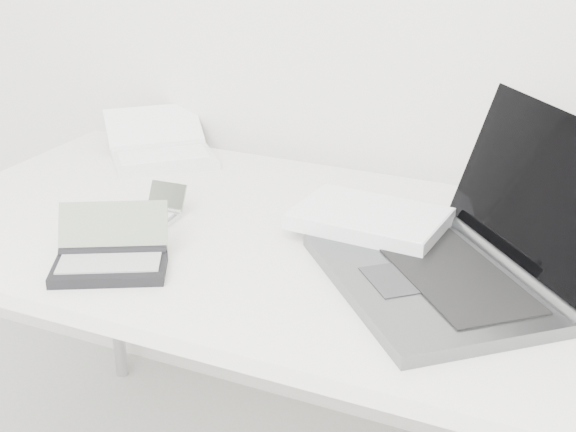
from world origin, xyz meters
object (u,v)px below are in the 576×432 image
at_px(netbook_open_white, 161,150).
at_px(palmtop_charcoal, 111,258).
at_px(desk, 311,263).
at_px(laptop_large, 436,245).

distance_m(netbook_open_white, palmtop_charcoal, 0.59).
bearing_deg(desk, netbook_open_white, 151.25).
distance_m(desk, palmtop_charcoal, 0.38).
relative_size(netbook_open_white, palmtop_charcoal, 1.53).
distance_m(laptop_large, palmtop_charcoal, 0.56).
height_order(desk, laptop_large, laptop_large).
bearing_deg(desk, laptop_large, -4.34).
bearing_deg(netbook_open_white, laptop_large, -64.05).
relative_size(laptop_large, netbook_open_white, 1.66).
distance_m(laptop_large, netbook_open_white, 0.81).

